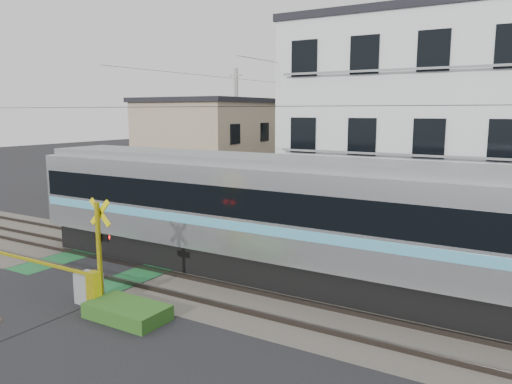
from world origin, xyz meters
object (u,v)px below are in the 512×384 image
Objects in this scene: crossing_signal_near at (89,281)px; apartment_block at (421,130)px; pedestrian at (393,160)px; crossing_signal_far at (139,216)px.

crossing_signal_near is 0.46× the size of apartment_block.
crossing_signal_near is at bearing -114.22° from apartment_block.
crossing_signal_near is 14.95m from apartment_block.
crossing_signal_near is 2.90× the size of pedestrian.
apartment_block is at bearing 118.38° from pedestrian.
apartment_block reaches higher than pedestrian.
crossing_signal_far reaches higher than pedestrian.
crossing_signal_far is at bearing -152.22° from apartment_block.
apartment_block is (11.09, 5.84, 3.94)m from crossing_signal_far.
apartment_block reaches higher than crossing_signal_near.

